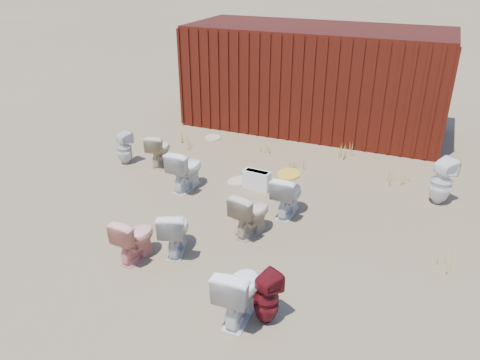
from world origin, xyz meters
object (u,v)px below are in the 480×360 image
at_px(toilet_front_c, 175,230).
at_px(toilet_back_yellowlid, 288,195).
at_px(shipping_container, 315,78).
at_px(toilet_back_a, 124,148).
at_px(toilet_back_beige_right, 251,213).
at_px(toilet_front_pink, 135,237).
at_px(toilet_front_maroon, 266,298).
at_px(toilet_back_beige_left, 159,149).
at_px(toilet_back_e, 441,182).
at_px(loose_tank, 257,180).
at_px(toilet_front_e, 239,291).
at_px(toilet_front_a, 186,169).

distance_m(toilet_front_c, toilet_back_yellowlid, 2.02).
bearing_deg(toilet_front_c, shipping_container, -112.46).
height_order(toilet_back_a, toilet_back_beige_right, toilet_back_beige_right).
relative_size(shipping_container, toilet_front_pink, 8.98).
height_order(toilet_front_maroon, toilet_back_beige_left, toilet_back_beige_left).
relative_size(toilet_back_a, toilet_back_beige_right, 0.95).
bearing_deg(toilet_back_e, toilet_back_yellowlid, 66.74).
xyz_separation_m(toilet_back_a, toilet_back_beige_left, (0.69, 0.23, -0.01)).
relative_size(shipping_container, toilet_back_beige_right, 8.40).
height_order(toilet_front_maroon, toilet_back_beige_right, toilet_back_beige_right).
height_order(shipping_container, toilet_front_c, shipping_container).
bearing_deg(toilet_back_beige_left, toilet_back_beige_right, 139.43).
bearing_deg(toilet_back_a, toilet_back_beige_left, -144.74).
relative_size(toilet_front_c, loose_tank, 1.40).
distance_m(toilet_front_e, toilet_back_beige_right, 1.86).
relative_size(toilet_front_pink, loose_tank, 1.34).
xyz_separation_m(toilet_front_a, loose_tank, (1.19, 0.49, -0.21)).
height_order(toilet_front_e, toilet_back_beige_left, toilet_front_e).
bearing_deg(toilet_back_e, toilet_front_maroon, 101.31).
height_order(toilet_back_beige_left, toilet_back_yellowlid, toilet_back_yellowlid).
xyz_separation_m(toilet_front_c, toilet_back_e, (3.45, 3.04, 0.06)).
relative_size(toilet_back_yellowlid, toilet_back_e, 0.88).
xyz_separation_m(shipping_container, toilet_front_c, (-0.38, -6.09, -0.85)).
bearing_deg(loose_tank, toilet_back_a, -175.74).
relative_size(toilet_back_yellowlid, loose_tank, 1.44).
bearing_deg(toilet_front_pink, toilet_back_beige_left, -58.77).
xyz_separation_m(toilet_front_a, toilet_front_c, (0.83, -1.83, -0.04)).
height_order(toilet_back_beige_left, loose_tank, toilet_back_beige_left).
bearing_deg(toilet_back_beige_right, toilet_back_beige_left, -17.27).
height_order(toilet_front_maroon, toilet_back_yellowlid, toilet_back_yellowlid).
bearing_deg(toilet_front_c, toilet_front_a, -84.44).
bearing_deg(toilet_front_pink, toilet_back_beige_right, -130.24).
bearing_deg(toilet_back_a, toilet_front_c, 154.64).
xyz_separation_m(shipping_container, toilet_front_maroon, (1.32, -6.94, -0.87)).
bearing_deg(loose_tank, toilet_front_pink, -101.82).
height_order(toilet_back_a, toilet_back_beige_left, toilet_back_a).
bearing_deg(toilet_back_beige_left, loose_tank, 165.54).
distance_m(toilet_front_e, toilet_back_beige_left, 4.75).
bearing_deg(toilet_front_pink, shipping_container, -91.82).
distance_m(toilet_front_e, toilet_back_e, 4.45).
distance_m(shipping_container, toilet_back_e, 4.40).
bearing_deg(toilet_front_c, loose_tank, -117.66).
xyz_separation_m(toilet_front_a, toilet_back_e, (4.28, 1.21, 0.02)).
xyz_separation_m(toilet_front_c, toilet_back_yellowlid, (1.16, 1.66, 0.01)).
bearing_deg(loose_tank, toilet_front_e, -67.78).
distance_m(toilet_front_a, toilet_back_beige_left, 1.26).
relative_size(toilet_back_beige_left, toilet_back_e, 0.82).
xyz_separation_m(toilet_back_a, toilet_back_beige_right, (3.37, -1.47, 0.02)).
bearing_deg(toilet_back_beige_right, toilet_front_pink, 59.52).
bearing_deg(toilet_back_beige_right, toilet_front_maroon, 132.15).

